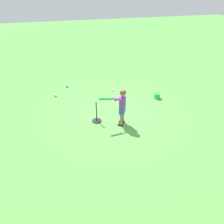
{
  "coord_description": "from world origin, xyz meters",
  "views": [
    {
      "loc": [
        -5.49,
        1.74,
        3.53
      ],
      "look_at": [
        -0.56,
        0.31,
        0.45
      ],
      "focal_mm": 34.6,
      "sensor_mm": 36.0,
      "label": 1
    }
  ],
  "objects_px": {
    "toy_bucket": "(157,96)",
    "play_ball_behind_batter": "(113,90)",
    "batting_tee": "(97,118)",
    "play_ball_midfield": "(67,87)",
    "child_batter": "(121,104)",
    "play_ball_by_bucket": "(55,95)"
  },
  "relations": [
    {
      "from": "play_ball_by_bucket",
      "to": "batting_tee",
      "type": "distance_m",
      "value": 2.29
    },
    {
      "from": "play_ball_midfield",
      "to": "play_ball_by_bucket",
      "type": "bearing_deg",
      "value": 143.15
    },
    {
      "from": "play_ball_midfield",
      "to": "toy_bucket",
      "type": "height_order",
      "value": "toy_bucket"
    },
    {
      "from": "child_batter",
      "to": "play_ball_behind_batter",
      "type": "relative_size",
      "value": 14.89
    },
    {
      "from": "play_ball_by_bucket",
      "to": "play_ball_midfield",
      "type": "bearing_deg",
      "value": -36.85
    },
    {
      "from": "play_ball_behind_batter",
      "to": "toy_bucket",
      "type": "xyz_separation_m",
      "value": [
        -1.0,
        -1.34,
        0.06
      ]
    },
    {
      "from": "play_ball_by_bucket",
      "to": "toy_bucket",
      "type": "height_order",
      "value": "toy_bucket"
    },
    {
      "from": "child_batter",
      "to": "toy_bucket",
      "type": "distance_m",
      "value": 2.19
    },
    {
      "from": "batting_tee",
      "to": "play_ball_by_bucket",
      "type": "bearing_deg",
      "value": 28.3
    },
    {
      "from": "batting_tee",
      "to": "play_ball_behind_batter",
      "type": "bearing_deg",
      "value": -29.4
    },
    {
      "from": "play_ball_midfield",
      "to": "batting_tee",
      "type": "xyz_separation_m",
      "value": [
        -2.67,
        -0.59,
        0.07
      ]
    },
    {
      "from": "toy_bucket",
      "to": "batting_tee",
      "type": "bearing_deg",
      "value": 109.84
    },
    {
      "from": "play_ball_by_bucket",
      "to": "toy_bucket",
      "type": "relative_size",
      "value": 0.46
    },
    {
      "from": "play_ball_midfield",
      "to": "toy_bucket",
      "type": "distance_m",
      "value": 3.48
    },
    {
      "from": "play_ball_midfield",
      "to": "toy_bucket",
      "type": "xyz_separation_m",
      "value": [
        -1.81,
        -2.98,
        0.06
      ]
    },
    {
      "from": "play_ball_behind_batter",
      "to": "batting_tee",
      "type": "distance_m",
      "value": 2.14
    },
    {
      "from": "child_batter",
      "to": "batting_tee",
      "type": "relative_size",
      "value": 1.74
    },
    {
      "from": "child_batter",
      "to": "play_ball_behind_batter",
      "type": "xyz_separation_m",
      "value": [
        2.19,
        -0.41,
        -0.61
      ]
    },
    {
      "from": "play_ball_midfield",
      "to": "play_ball_behind_batter",
      "type": "distance_m",
      "value": 1.83
    },
    {
      "from": "toy_bucket",
      "to": "play_ball_behind_batter",
      "type": "bearing_deg",
      "value": 53.32
    },
    {
      "from": "child_batter",
      "to": "play_ball_by_bucket",
      "type": "xyz_separation_m",
      "value": [
        2.35,
        1.72,
        -0.6
      ]
    },
    {
      "from": "play_ball_by_bucket",
      "to": "toy_bucket",
      "type": "distance_m",
      "value": 3.66
    }
  ]
}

